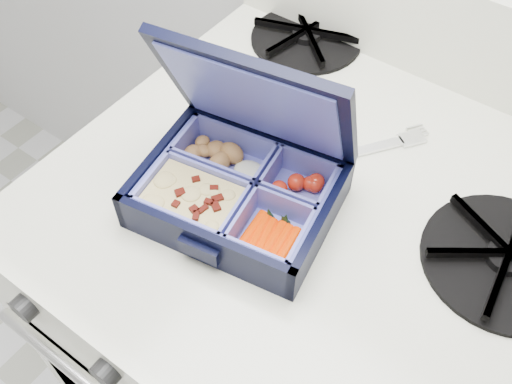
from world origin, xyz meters
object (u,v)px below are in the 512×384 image
Objects in this scene: fork at (345,155)px; burner_grate at (507,256)px; stove at (302,346)px; bento_box at (238,194)px.

burner_grate is at bearing 27.19° from fork.
stove is 4.32× the size of bento_box.
bento_box is 1.10× the size of fork.
burner_grate is 0.22m from fork.
bento_box reaches higher than stove.
burner_grate reaches higher than stove.
stove is at bearing -174.60° from burner_grate.
bento_box is 0.29m from burner_grate.
stove is at bearing 44.03° from bento_box.
fork reaches higher than stove.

